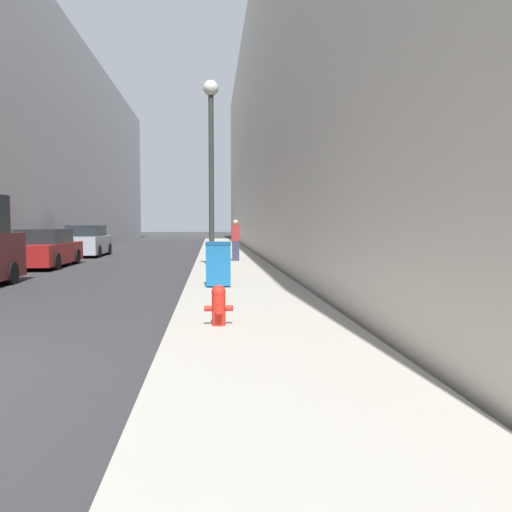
# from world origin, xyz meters

# --- Properties ---
(sidewalk_right) EXTENTS (2.94, 60.00, 0.15)m
(sidewalk_right) POSITION_xyz_m (5.04, 18.00, 0.07)
(sidewalk_right) COLOR #9E998E
(sidewalk_right) RESTS_ON ground
(building_right_stone) EXTENTS (12.00, 60.00, 15.93)m
(building_right_stone) POSITION_xyz_m (12.61, 26.00, 7.97)
(building_right_stone) COLOR beige
(building_right_stone) RESTS_ON ground
(fire_hydrant) EXTENTS (0.45, 0.34, 0.63)m
(fire_hydrant) POSITION_xyz_m (4.35, 2.39, 0.47)
(fire_hydrant) COLOR red
(fire_hydrant) RESTS_ON sidewalk_right
(trash_bin) EXTENTS (0.63, 0.58, 1.12)m
(trash_bin) POSITION_xyz_m (4.41, 7.22, 0.72)
(trash_bin) COLOR #19609E
(trash_bin) RESTS_ON sidewalk_right
(lamppost) EXTENTS (0.51, 0.51, 6.31)m
(lamppost) POSITION_xyz_m (4.25, 11.62, 4.09)
(lamppost) COLOR #2D332D
(lamppost) RESTS_ON sidewalk_right
(parked_sedan_near) EXTENTS (1.85, 4.66, 1.50)m
(parked_sedan_near) POSITION_xyz_m (-2.32, 15.10, 0.70)
(parked_sedan_near) COLOR maroon
(parked_sedan_near) RESTS_ON ground
(parked_sedan_far) EXTENTS (1.95, 4.18, 1.64)m
(parked_sedan_far) POSITION_xyz_m (-2.35, 21.78, 0.76)
(parked_sedan_far) COLOR #A3A8B2
(parked_sedan_far) RESTS_ON ground
(pedestrian_on_sidewalk) EXTENTS (0.35, 0.23, 1.74)m
(pedestrian_on_sidewalk) POSITION_xyz_m (5.26, 15.87, 1.02)
(pedestrian_on_sidewalk) COLOR #2D3347
(pedestrian_on_sidewalk) RESTS_ON sidewalk_right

